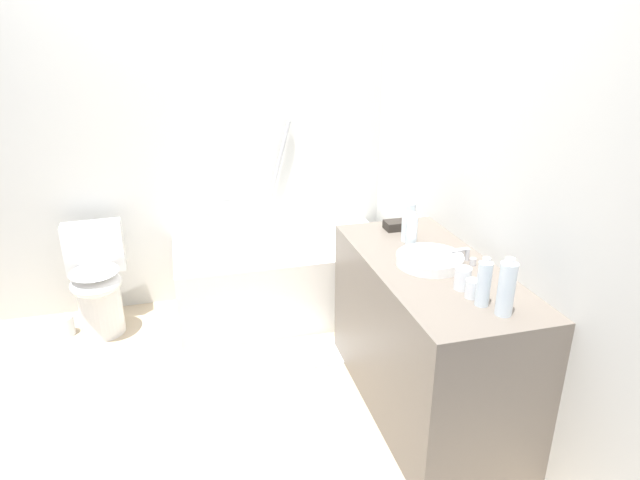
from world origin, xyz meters
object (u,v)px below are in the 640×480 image
(water_bottle_0, at_px, (411,232))
(amenity_basket, at_px, (397,225))
(water_bottle_3, at_px, (408,221))
(drinking_glass_0, at_px, (463,278))
(toilet, at_px, (97,283))
(water_bottle_1, at_px, (506,288))
(bathtub, at_px, (283,276))
(sink_basin, at_px, (430,260))
(toilet_paper_roll, at_px, (66,326))
(water_bottle_2, at_px, (484,283))
(sink_faucet, at_px, (465,255))
(bath_mat, at_px, (287,356))
(drinking_glass_1, at_px, (472,289))

(water_bottle_0, xyz_separation_m, amenity_basket, (0.04, 0.29, -0.07))
(water_bottle_3, height_order, drinking_glass_0, water_bottle_3)
(toilet, relative_size, water_bottle_1, 2.93)
(bathtub, relative_size, sink_basin, 4.45)
(drinking_glass_0, relative_size, toilet_paper_roll, 0.77)
(water_bottle_2, distance_m, drinking_glass_0, 0.17)
(sink_basin, xyz_separation_m, water_bottle_3, (0.02, 0.33, 0.09))
(sink_faucet, bearing_deg, toilet, 147.18)
(amenity_basket, height_order, bath_mat, amenity_basket)
(toilet_paper_roll, bearing_deg, drinking_glass_1, -38.73)
(sink_faucet, height_order, bath_mat, sink_faucet)
(bathtub, xyz_separation_m, amenity_basket, (0.55, -0.68, 0.58))
(water_bottle_3, xyz_separation_m, amenity_basket, (0.01, 0.18, -0.09))
(sink_faucet, bearing_deg, water_bottle_1, -102.55)
(water_bottle_3, bearing_deg, water_bottle_2, -89.24)
(water_bottle_3, relative_size, bath_mat, 0.34)
(toilet, xyz_separation_m, water_bottle_1, (1.83, -1.79, 0.60))
(drinking_glass_0, relative_size, bath_mat, 0.15)
(sink_basin, height_order, sink_faucet, sink_faucet)
(sink_basin, height_order, water_bottle_1, water_bottle_1)
(water_bottle_0, xyz_separation_m, water_bottle_1, (0.08, -0.75, 0.02))
(sink_basin, relative_size, water_bottle_1, 1.31)
(sink_basin, height_order, drinking_glass_0, drinking_glass_0)
(sink_faucet, xyz_separation_m, water_bottle_1, (-0.12, -0.53, 0.09))
(water_bottle_0, height_order, amenity_basket, water_bottle_0)
(water_bottle_3, relative_size, drinking_glass_0, 2.31)
(drinking_glass_0, distance_m, drinking_glass_1, 0.09)
(drinking_glass_1, relative_size, bath_mat, 0.12)
(sink_faucet, bearing_deg, bath_mat, 142.99)
(drinking_glass_1, bearing_deg, bath_mat, 123.26)
(water_bottle_0, distance_m, water_bottle_1, 0.76)
(water_bottle_1, bearing_deg, water_bottle_2, 114.85)
(water_bottle_2, distance_m, bath_mat, 1.55)
(bath_mat, bearing_deg, toilet_paper_roll, 155.08)
(drinking_glass_0, height_order, toilet_paper_roll, drinking_glass_0)
(bathtub, relative_size, toilet_paper_roll, 11.00)
(drinking_glass_1, bearing_deg, sink_faucet, 65.04)
(sink_basin, xyz_separation_m, water_bottle_2, (0.03, -0.44, 0.08))
(amenity_basket, height_order, toilet_paper_roll, amenity_basket)
(toilet, xyz_separation_m, toilet_paper_roll, (-0.24, -0.00, -0.28))
(drinking_glass_1, height_order, toilet_paper_roll, drinking_glass_1)
(water_bottle_1, relative_size, water_bottle_3, 1.05)
(amenity_basket, bearing_deg, drinking_glass_0, -90.66)
(water_bottle_3, xyz_separation_m, bath_mat, (-0.64, 0.28, -0.94))
(sink_basin, xyz_separation_m, drinking_glass_0, (0.03, -0.28, 0.03))
(toilet, relative_size, water_bottle_2, 3.39)
(drinking_glass_1, bearing_deg, water_bottle_3, 90.23)
(water_bottle_0, bearing_deg, toilet_paper_roll, 152.55)
(water_bottle_2, bearing_deg, water_bottle_3, 90.76)
(water_bottle_2, height_order, drinking_glass_1, water_bottle_2)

